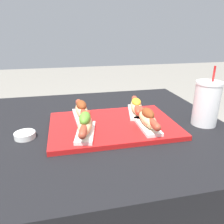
# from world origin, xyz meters

# --- Properties ---
(patio_table) EXTENTS (1.06, 0.93, 0.73)m
(patio_table) POSITION_xyz_m (0.00, 0.00, 0.37)
(patio_table) COLOR black
(patio_table) RESTS_ON ground_plane
(serving_tray) EXTENTS (0.49, 0.34, 0.02)m
(serving_tray) POSITION_xyz_m (0.06, -0.05, 0.74)
(serving_tray) COLOR red
(serving_tray) RESTS_ON patio_table
(hot_dog_0) EXTENTS (0.09, 0.21, 0.08)m
(hot_dog_0) POSITION_xyz_m (-0.06, -0.12, 0.79)
(hot_dog_0) COLOR white
(hot_dog_0) RESTS_ON serving_tray
(hot_dog_1) EXTENTS (0.06, 0.21, 0.07)m
(hot_dog_1) POSITION_xyz_m (0.18, -0.12, 0.78)
(hot_dog_1) COLOR white
(hot_dog_1) RESTS_ON serving_tray
(hot_dog_2) EXTENTS (0.07, 0.21, 0.08)m
(hot_dog_2) POSITION_xyz_m (-0.06, 0.03, 0.78)
(hot_dog_2) COLOR white
(hot_dog_2) RESTS_ON serving_tray
(hot_dog_3) EXTENTS (0.10, 0.21, 0.07)m
(hot_dog_3) POSITION_xyz_m (0.18, 0.03, 0.78)
(hot_dog_3) COLOR white
(hot_dog_3) RESTS_ON serving_tray
(sauce_bowl) EXTENTS (0.07, 0.07, 0.02)m
(sauce_bowl) POSITION_xyz_m (-0.27, -0.07, 0.74)
(sauce_bowl) COLOR white
(sauce_bowl) RESTS_ON patio_table
(drink_cup) EXTENTS (0.10, 0.10, 0.24)m
(drink_cup) POSITION_xyz_m (0.43, -0.10, 0.82)
(drink_cup) COLOR white
(drink_cup) RESTS_ON patio_table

